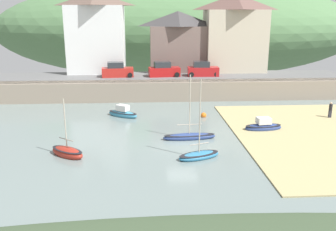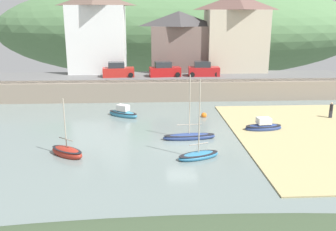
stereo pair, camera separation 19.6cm
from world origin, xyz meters
name	(u,v)px [view 1 (the left image)]	position (x,y,z in m)	size (l,w,h in m)	color
ground	(224,202)	(1.40, -9.56, 0.16)	(48.00, 41.00, 0.61)	slate
quay_seawall	(169,89)	(0.00, 17.50, 1.36)	(48.00, 9.40, 2.40)	gray
hillside_backdrop	(181,29)	(4.94, 55.20, 7.19)	(80.00, 44.00, 20.55)	#50784A
waterfront_building_left	(96,32)	(-9.75, 25.20, 7.96)	(8.00, 6.17, 10.97)	white
waterfront_building_centre	(178,41)	(1.74, 25.20, 6.71)	(8.16, 4.46, 8.45)	#756159
waterfront_building_right	(235,33)	(9.91, 25.20, 7.87)	(8.74, 5.94, 10.78)	beige
motorboat_with_cabin	(263,127)	(7.91, 3.98, 0.34)	(3.63, 1.71, 1.39)	navy
fishing_boat_green	(189,136)	(0.77, 1.87, 0.25)	(4.64, 1.38, 5.75)	navy
sailboat_white_hull	(67,152)	(-8.93, -1.49, 0.30)	(3.17, 2.81, 4.66)	maroon
sailboat_far_left	(123,113)	(-5.38, 9.55, 0.35)	(3.58, 2.91, 1.43)	teal
sailboat_nearest_shore	(199,155)	(0.99, -2.51, 0.24)	(3.53, 2.33, 6.10)	teal
parked_car_near_slipway	(117,71)	(-6.68, 20.70, 3.20)	(4.24, 2.07, 1.95)	#B4251F
parked_car_by_wall	(164,70)	(-0.50, 20.70, 3.20)	(4.27, 2.16, 1.95)	#B11718
parked_car_end_of_row	(203,70)	(4.72, 20.70, 3.20)	(4.16, 1.85, 1.95)	#B41C1E
person_on_slipway	(330,109)	(16.02, 7.51, 0.98)	(0.34, 0.34, 1.62)	#282833
mooring_buoy	(204,115)	(3.09, 8.84, 0.18)	(0.59, 0.59, 0.59)	orange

